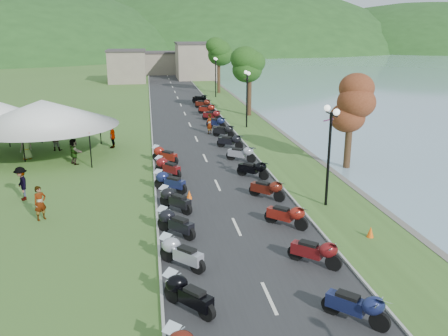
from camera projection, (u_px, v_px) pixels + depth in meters
name	position (u px, v px, depth m)	size (l,w,h in m)	color
road	(190.00, 125.00, 44.25)	(7.00, 120.00, 0.02)	#2A2A2C
hills_backdrop	(156.00, 50.00, 195.77)	(360.00, 120.00, 76.00)	#285621
far_building	(157.00, 64.00, 85.86)	(18.00, 16.00, 5.00)	gray
moto_row_left	(186.00, 273.00, 16.35)	(2.60, 34.33, 1.10)	#331411
moto_row_right	(235.00, 147.00, 33.66)	(2.60, 50.44, 1.10)	#331411
vendor_tent_main	(45.00, 129.00, 32.80)	(6.76, 6.76, 4.00)	silver
tree_lakeside	(350.00, 119.00, 29.82)	(2.29, 2.29, 6.37)	#265619
pedestrian_a	(42.00, 220.00, 22.37)	(0.61, 0.44, 1.66)	slate
pedestrian_b	(57.00, 150.00, 35.01)	(0.84, 0.46, 1.74)	slate
pedestrian_c	(24.00, 200.00, 24.95)	(1.16, 0.48, 1.80)	slate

